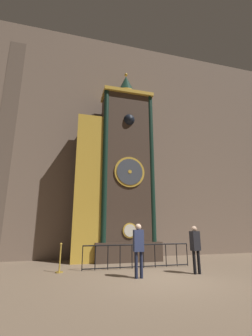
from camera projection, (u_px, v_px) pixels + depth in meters
ground_plane at (162, 280)px, 7.26m from camera, size 28.00×28.00×0.00m
cathedral_back_wall at (121, 139)px, 14.10m from camera, size 24.00×0.32×13.96m
clock_tower at (118, 172)px, 12.21m from camera, size 4.41×1.77×10.85m
railing_fence at (138, 255)px, 9.32m from camera, size 4.58×0.05×0.94m
visitor_near at (138, 245)px, 7.69m from camera, size 0.35×0.23×1.76m
visitor_far at (195, 245)px, 8.33m from camera, size 0.38×0.29×1.68m
stanchion_post at (60, 263)px, 8.41m from camera, size 0.28×0.28×1.06m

